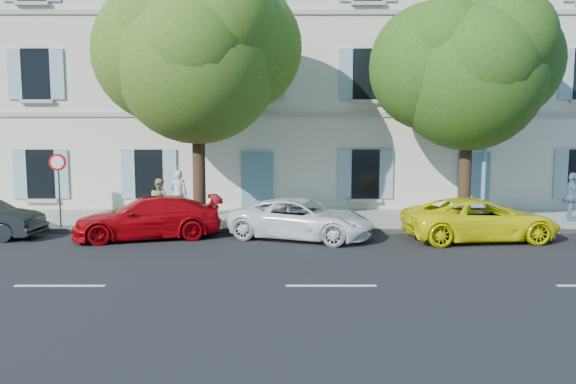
{
  "coord_description": "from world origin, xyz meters",
  "views": [
    {
      "loc": [
        -0.96,
        -16.07,
        3.48
      ],
      "look_at": [
        -0.95,
        2.0,
        1.4
      ],
      "focal_mm": 35.0,
      "sensor_mm": 36.0,
      "label": 1
    }
  ],
  "objects_px": {
    "car_red_coupe": "(148,218)",
    "pedestrian_c": "(572,197)",
    "street_lamp": "(488,100)",
    "car_white_coupe": "(302,219)",
    "road_sign": "(58,174)",
    "tree_left": "(197,61)",
    "pedestrian_a": "(178,194)",
    "pedestrian_b": "(160,201)",
    "car_yellow_supercar": "(480,219)",
    "tree_right": "(469,75)"
  },
  "relations": [
    {
      "from": "car_yellow_supercar",
      "to": "street_lamp",
      "type": "xyz_separation_m",
      "value": [
        0.73,
        1.76,
        3.74
      ]
    },
    {
      "from": "pedestrian_c",
      "to": "car_red_coupe",
      "type": "bearing_deg",
      "value": 110.42
    },
    {
      "from": "tree_right",
      "to": "pedestrian_c",
      "type": "relative_size",
      "value": 4.56
    },
    {
      "from": "car_red_coupe",
      "to": "road_sign",
      "type": "distance_m",
      "value": 3.68
    },
    {
      "from": "pedestrian_b",
      "to": "pedestrian_c",
      "type": "bearing_deg",
      "value": -143.51
    },
    {
      "from": "car_white_coupe",
      "to": "car_yellow_supercar",
      "type": "xyz_separation_m",
      "value": [
        5.52,
        -0.26,
        0.02
      ]
    },
    {
      "from": "car_yellow_supercar",
      "to": "pedestrian_c",
      "type": "bearing_deg",
      "value": -63.28
    },
    {
      "from": "street_lamp",
      "to": "road_sign",
      "type": "bearing_deg",
      "value": -178.93
    },
    {
      "from": "tree_left",
      "to": "pedestrian_c",
      "type": "bearing_deg",
      "value": 3.63
    },
    {
      "from": "car_red_coupe",
      "to": "pedestrian_b",
      "type": "distance_m",
      "value": 2.0
    },
    {
      "from": "car_white_coupe",
      "to": "pedestrian_b",
      "type": "height_order",
      "value": "pedestrian_b"
    },
    {
      "from": "tree_right",
      "to": "street_lamp",
      "type": "xyz_separation_m",
      "value": [
        0.56,
        -0.43,
        -0.86
      ]
    },
    {
      "from": "car_red_coupe",
      "to": "street_lamp",
      "type": "relative_size",
      "value": 0.61
    },
    {
      "from": "car_white_coupe",
      "to": "car_yellow_supercar",
      "type": "relative_size",
      "value": 0.96
    },
    {
      "from": "car_white_coupe",
      "to": "street_lamp",
      "type": "distance_m",
      "value": 7.45
    },
    {
      "from": "tree_right",
      "to": "pedestrian_c",
      "type": "distance_m",
      "value": 5.84
    },
    {
      "from": "car_yellow_supercar",
      "to": "road_sign",
      "type": "bearing_deg",
      "value": 77.77
    },
    {
      "from": "tree_right",
      "to": "street_lamp",
      "type": "bearing_deg",
      "value": -37.61
    },
    {
      "from": "car_yellow_supercar",
      "to": "pedestrian_c",
      "type": "xyz_separation_m",
      "value": [
        4.18,
        2.68,
        0.37
      ]
    },
    {
      "from": "car_red_coupe",
      "to": "pedestrian_c",
      "type": "distance_m",
      "value": 14.74
    },
    {
      "from": "pedestrian_a",
      "to": "tree_left",
      "type": "bearing_deg",
      "value": 119.21
    },
    {
      "from": "street_lamp",
      "to": "pedestrian_b",
      "type": "distance_m",
      "value": 11.71
    },
    {
      "from": "pedestrian_c",
      "to": "pedestrian_b",
      "type": "bearing_deg",
      "value": 102.71
    },
    {
      "from": "car_red_coupe",
      "to": "road_sign",
      "type": "relative_size",
      "value": 1.85
    },
    {
      "from": "road_sign",
      "to": "street_lamp",
      "type": "height_order",
      "value": "street_lamp"
    },
    {
      "from": "car_yellow_supercar",
      "to": "tree_left",
      "type": "xyz_separation_m",
      "value": [
        -8.98,
        1.85,
        5.02
      ]
    },
    {
      "from": "car_yellow_supercar",
      "to": "car_red_coupe",
      "type": "bearing_deg",
      "value": 82.32
    },
    {
      "from": "tree_left",
      "to": "road_sign",
      "type": "bearing_deg",
      "value": -175.6
    },
    {
      "from": "car_red_coupe",
      "to": "car_yellow_supercar",
      "type": "xyz_separation_m",
      "value": [
        10.37,
        -0.31,
        -0.01
      ]
    },
    {
      "from": "tree_right",
      "to": "tree_left",
      "type": "bearing_deg",
      "value": -177.87
    },
    {
      "from": "street_lamp",
      "to": "pedestrian_c",
      "type": "height_order",
      "value": "street_lamp"
    },
    {
      "from": "car_white_coupe",
      "to": "tree_left",
      "type": "xyz_separation_m",
      "value": [
        -3.46,
        1.59,
        5.04
      ]
    },
    {
      "from": "pedestrian_b",
      "to": "tree_left",
      "type": "bearing_deg",
      "value": -161.57
    },
    {
      "from": "tree_left",
      "to": "road_sign",
      "type": "height_order",
      "value": "tree_left"
    },
    {
      "from": "pedestrian_b",
      "to": "car_yellow_supercar",
      "type": "bearing_deg",
      "value": -157.4
    },
    {
      "from": "tree_left",
      "to": "pedestrian_c",
      "type": "distance_m",
      "value": 13.98
    },
    {
      "from": "car_white_coupe",
      "to": "street_lamp",
      "type": "xyz_separation_m",
      "value": [
        6.25,
        1.5,
        3.76
      ]
    },
    {
      "from": "car_white_coupe",
      "to": "road_sign",
      "type": "bearing_deg",
      "value": 101.16
    },
    {
      "from": "car_yellow_supercar",
      "to": "road_sign",
      "type": "distance_m",
      "value": 13.76
    },
    {
      "from": "tree_right",
      "to": "pedestrian_b",
      "type": "distance_m",
      "value": 11.46
    },
    {
      "from": "car_yellow_supercar",
      "to": "pedestrian_b",
      "type": "bearing_deg",
      "value": 71.69
    },
    {
      "from": "car_yellow_supercar",
      "to": "tree_right",
      "type": "relative_size",
      "value": 0.59
    },
    {
      "from": "tree_left",
      "to": "pedestrian_a",
      "type": "relative_size",
      "value": 4.76
    },
    {
      "from": "road_sign",
      "to": "tree_right",
      "type": "bearing_deg",
      "value": 2.9
    },
    {
      "from": "car_yellow_supercar",
      "to": "road_sign",
      "type": "relative_size",
      "value": 1.9
    },
    {
      "from": "car_white_coupe",
      "to": "pedestrian_c",
      "type": "relative_size",
      "value": 2.6
    },
    {
      "from": "car_yellow_supercar",
      "to": "tree_right",
      "type": "bearing_deg",
      "value": -10.47
    },
    {
      "from": "road_sign",
      "to": "pedestrian_a",
      "type": "distance_m",
      "value": 4.12
    },
    {
      "from": "pedestrian_c",
      "to": "tree_left",
      "type": "bearing_deg",
      "value": 104.77
    },
    {
      "from": "car_yellow_supercar",
      "to": "road_sign",
      "type": "height_order",
      "value": "road_sign"
    }
  ]
}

